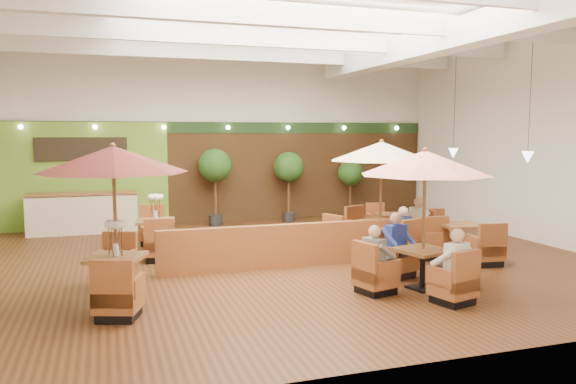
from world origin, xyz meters
name	(u,v)px	position (x,y,z in m)	size (l,w,h in m)	color
room	(277,102)	(0.25, 1.22, 3.63)	(14.04, 14.00, 5.52)	#381E0F
service_counter	(83,213)	(-4.40, 5.10, 0.58)	(3.00, 0.75, 1.18)	beige
booth_divider	(313,244)	(0.51, -0.62, 0.47)	(6.73, 0.18, 0.93)	brown
table_0	(114,182)	(-3.62, -2.04, 2.05)	(2.51, 2.81, 2.71)	brown
table_1	(422,188)	(1.70, -3.02, 1.88)	(2.55, 2.68, 2.62)	brown
table_2	(381,176)	(2.47, 0.03, 1.85)	(2.84, 2.84, 2.73)	brown
table_3	(156,232)	(-2.64, 1.81, 0.50)	(1.00, 2.74, 1.57)	brown
table_4	(449,241)	(3.81, -0.84, 0.36)	(1.81, 2.64, 0.96)	brown
table_5	(391,226)	(3.68, 1.72, 0.32)	(0.92, 2.35, 0.84)	brown
topiary_0	(215,168)	(-0.52, 5.30, 1.79)	(1.03, 1.03, 2.40)	black
topiary_1	(289,170)	(1.89, 5.30, 1.69)	(0.98, 0.98, 2.27)	black
topiary_2	(350,175)	(4.07, 5.30, 1.47)	(0.85, 0.85, 1.97)	black
diner_0	(454,259)	(1.76, -3.98, 0.77)	(0.47, 0.43, 0.84)	silver
diner_1	(397,239)	(1.76, -2.07, 0.77)	(0.44, 0.39, 0.83)	#223697
diner_2	(376,252)	(0.81, -3.02, 0.75)	(0.40, 0.43, 0.79)	slate
diner_3	(401,229)	(2.47, -0.96, 0.76)	(0.44, 0.42, 0.80)	#223697
diner_4	(417,219)	(3.47, 0.03, 0.78)	(0.42, 0.46, 0.85)	silver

